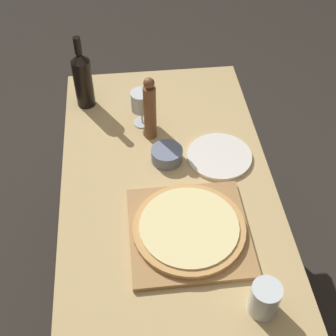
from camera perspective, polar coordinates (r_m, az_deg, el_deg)
ground_plane at (r=2.28m, az=-0.10°, el=-14.47°), size 12.00×12.00×0.00m
dining_table at (r=1.73m, az=-0.12°, el=-3.91°), size 0.74×1.29×0.78m
cutting_board at (r=1.49m, az=2.57°, el=-7.75°), size 0.37×0.37×0.02m
pizza at (r=1.47m, az=2.59°, el=-7.29°), size 0.35×0.35×0.02m
wine_bottle at (r=1.90m, az=-10.35°, el=10.68°), size 0.07×0.07×0.31m
pepper_mill at (r=1.71m, az=-2.22°, el=7.12°), size 0.05×0.05×0.27m
wine_glass at (r=1.79m, az=-3.27°, el=8.02°), size 0.08×0.08×0.15m
small_bowl at (r=1.69m, az=-0.14°, el=1.63°), size 0.11×0.11×0.05m
drinking_tumbler at (r=1.34m, az=11.70°, el=-15.36°), size 0.08×0.08×0.11m
dinner_plate at (r=1.72m, az=6.28°, el=1.43°), size 0.24×0.24×0.01m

